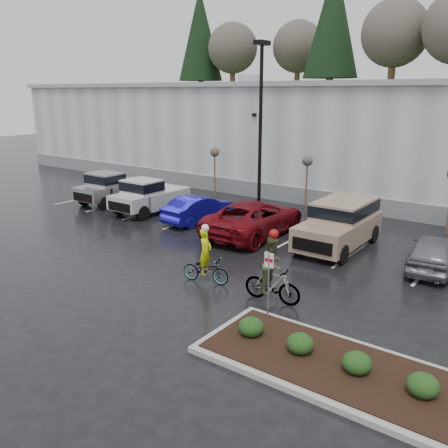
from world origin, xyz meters
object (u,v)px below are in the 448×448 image
Objects in this scene: sapling_west at (215,155)px; cyclist_hivis at (206,264)px; fire_lane_sign at (269,278)px; car_red at (254,218)px; cyclist_olive at (273,276)px; sapling_mid at (307,164)px; lamppost at (261,109)px; pickup_silver at (117,187)px; car_blue at (199,209)px; suv_tan at (338,225)px; pickup_white at (154,194)px; car_grey at (434,252)px.

cyclist_hivis is at bearing -53.80° from sapling_west.
car_red is (-5.16, 7.25, -0.57)m from fire_lane_sign.
sapling_west reaches higher than cyclist_olive.
sapling_mid reaches higher than cyclist_hivis.
fire_lane_sign is at bearing -56.54° from lamppost.
fire_lane_sign is at bearing -27.13° from pickup_silver.
sapling_west is at bearing 50.67° from pickup_silver.
sapling_west and sapling_mid have the same top height.
pickup_silver is at bearing -129.33° from sapling_west.
pickup_silver is 2.12× the size of cyclist_olive.
sapling_mid is at bearing -117.93° from car_blue.
pickup_silver is at bearing 0.95° from car_blue.
lamppost is at bearing 148.56° from suv_tan.
pickup_white reaches higher than car_blue.
sapling_west reaches higher than pickup_white.
sapling_west reaches higher than car_blue.
pickup_silver is at bearing 178.82° from suv_tan.
sapling_west is at bearing -25.99° from car_grey.
pickup_silver is 14.04m from cyclist_hivis.
car_blue is 1.73× the size of cyclist_olive.
fire_lane_sign is 8.04m from car_grey.
lamppost is at bearing -28.11° from car_grey.
car_grey is at bearing -0.84° from pickup_white.
suv_tan is (4.00, 0.49, 0.19)m from car_red.
cyclist_hivis is at bearing 105.03° from car_red.
car_grey is at bearing 69.33° from fire_lane_sign.
pickup_white is (-4.44, -4.09, -4.71)m from lamppost.
car_red is 6.21m from cyclist_hivis.
pickup_silver is 3.47m from pickup_white.
sapling_mid is 1.48× the size of cyclist_hivis.
lamppost reaches higher than car_red.
sapling_west is 16.14m from cyclist_olive.
pickup_white is at bearing -5.45° from pickup_silver.
cyclist_olive reaches higher than car_red.
sapling_west is 0.62× the size of pickup_silver.
car_red is at bearing -4.30° from car_grey.
fire_lane_sign is at bearing -159.41° from cyclist_olive.
pickup_silver is 1.28× the size of car_grey.
pickup_white is 11.08m from suv_tan.
sapling_west is 11.90m from suv_tan.
car_grey is at bearing -57.32° from cyclist_hivis.
lamppost reaches higher than cyclist_hivis.
suv_tan is at bearing 98.55° from fire_lane_sign.
sapling_west is 14.40m from cyclist_hivis.
fire_lane_sign reaches higher than pickup_white.
suv_tan reaches higher than pickup_white.
fire_lane_sign is 1.02× the size of cyclist_hivis.
sapling_mid is at bearing 21.80° from lamppost.
pickup_white is at bearing -179.85° from suv_tan.
lamppost reaches higher than cyclist_olive.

